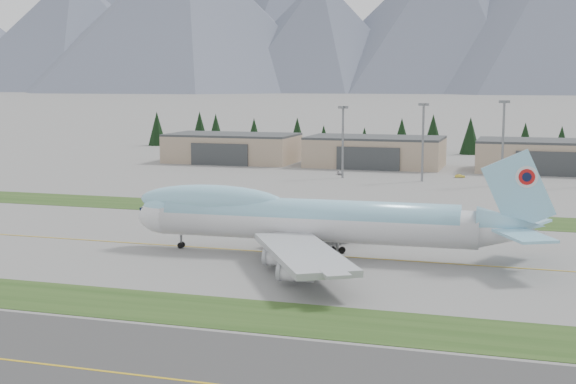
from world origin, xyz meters
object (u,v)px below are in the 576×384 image
(boeing_747_freighter, at_px, (310,219))
(service_vehicle_a, at_px, (340,175))
(hangar_center, at_px, (375,152))
(service_vehicle_b, at_px, (460,178))
(hangar_left, at_px, (232,148))
(hangar_right, at_px, (550,156))

(boeing_747_freighter, relative_size, service_vehicle_a, 19.85)
(hangar_center, distance_m, service_vehicle_b, 41.52)
(boeing_747_freighter, bearing_deg, service_vehicle_a, 98.72)
(hangar_left, xyz_separation_m, hangar_center, (55.00, 0.00, 0.00))
(hangar_left, distance_m, service_vehicle_a, 56.81)
(boeing_747_freighter, height_order, hangar_center, boeing_747_freighter)
(boeing_747_freighter, xyz_separation_m, service_vehicle_a, (-23.37, 121.78, -6.47))
(service_vehicle_a, xyz_separation_m, service_vehicle_b, (38.52, 3.07, 0.00))
(boeing_747_freighter, height_order, hangar_left, boeing_747_freighter)
(hangar_left, height_order, service_vehicle_a, hangar_left)
(hangar_center, relative_size, service_vehicle_a, 12.85)
(service_vehicle_a, bearing_deg, hangar_left, 125.22)
(boeing_747_freighter, bearing_deg, hangar_left, 113.51)
(boeing_747_freighter, xyz_separation_m, hangar_center, (-17.20, 150.32, -1.08))
(hangar_center, distance_m, hangar_right, 60.00)
(boeing_747_freighter, relative_size, hangar_left, 1.55)
(hangar_center, xyz_separation_m, hangar_right, (60.00, 0.00, 0.00))
(boeing_747_freighter, distance_m, hangar_left, 166.77)
(service_vehicle_b, bearing_deg, boeing_747_freighter, 160.94)
(service_vehicle_a, height_order, service_vehicle_b, service_vehicle_a)
(boeing_747_freighter, bearing_deg, hangar_right, 71.96)
(boeing_747_freighter, xyz_separation_m, hangar_left, (-72.20, 150.32, -1.08))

